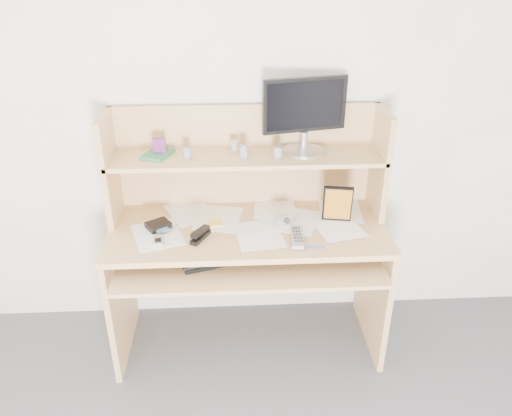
{
  "coord_description": "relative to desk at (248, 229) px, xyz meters",
  "views": [
    {
      "loc": [
        -0.08,
        -0.71,
        2.0
      ],
      "look_at": [
        0.04,
        1.43,
        0.88
      ],
      "focal_mm": 35.0,
      "sensor_mm": 36.0,
      "label": 1
    }
  ],
  "objects": [
    {
      "name": "tv_remote",
      "position": [
        0.23,
        -0.22,
        0.07
      ],
      "size": [
        0.07,
        0.2,
        0.02
      ],
      "primitive_type": "cube",
      "rotation": [
        0.0,
        0.0,
        -0.1
      ],
      "color": "gray",
      "rests_on": "paper_clutter"
    },
    {
      "name": "shelf_book",
      "position": [
        -0.44,
        0.09,
        0.39
      ],
      "size": [
        0.17,
        0.19,
        0.02
      ],
      "primitive_type": "cube",
      "rotation": [
        0.0,
        0.0,
        -0.37
      ],
      "color": "#378B5C",
      "rests_on": "desk"
    },
    {
      "name": "game_case",
      "position": [
        0.45,
        -0.06,
        0.17
      ],
      "size": [
        0.15,
        0.04,
        0.21
      ],
      "primitive_type": "cube",
      "rotation": [
        0.0,
        0.0,
        -0.18
      ],
      "color": "black",
      "rests_on": "paper_clutter"
    },
    {
      "name": "chip_stack_a",
      "position": [
        -0.29,
        0.04,
        0.41
      ],
      "size": [
        0.05,
        0.05,
        0.05
      ],
      "primitive_type": "cylinder",
      "rotation": [
        0.0,
        0.0,
        0.27
      ],
      "color": "black",
      "rests_on": "desk"
    },
    {
      "name": "chip_stack_b",
      "position": [
        -0.01,
        0.03,
        0.42
      ],
      "size": [
        0.04,
        0.04,
        0.07
      ],
      "primitive_type": "cylinder",
      "rotation": [
        0.0,
        0.0,
        0.03
      ],
      "color": "silver",
      "rests_on": "desk"
    },
    {
      "name": "digital_camera",
      "position": [
        0.17,
        -0.06,
        0.09
      ],
      "size": [
        0.09,
        0.06,
        0.05
      ],
      "primitive_type": "cube",
      "rotation": [
        0.0,
        0.0,
        0.42
      ],
      "color": "#ADADAF",
      "rests_on": "paper_clutter"
    },
    {
      "name": "keyboard",
      "position": [
        -0.11,
        -0.19,
        -0.03
      ],
      "size": [
        0.49,
        0.3,
        0.03
      ],
      "rotation": [
        0.0,
        0.0,
        0.32
      ],
      "color": "black",
      "rests_on": "desk"
    },
    {
      "name": "back_wall",
      "position": [
        0.0,
        0.24,
        0.56
      ],
      "size": [
        3.6,
        0.04,
        2.5
      ],
      "primitive_type": "cube",
      "color": "white",
      "rests_on": "floor"
    },
    {
      "name": "wallet",
      "position": [
        -0.45,
        -0.07,
        0.08
      ],
      "size": [
        0.14,
        0.14,
        0.03
      ],
      "primitive_type": "cube",
      "rotation": [
        0.0,
        0.0,
        0.57
      ],
      "color": "black",
      "rests_on": "paper_clutter"
    },
    {
      "name": "monitor",
      "position": [
        0.29,
        0.12,
        0.59
      ],
      "size": [
        0.43,
        0.22,
        0.37
      ],
      "rotation": [
        0.0,
        0.0,
        0.22
      ],
      "color": "#B1B1B6",
      "rests_on": "desk"
    },
    {
      "name": "chip_stack_c",
      "position": [
        0.15,
        0.03,
        0.41
      ],
      "size": [
        0.05,
        0.05,
        0.05
      ],
      "primitive_type": "cylinder",
      "rotation": [
        0.0,
        0.0,
        -0.3
      ],
      "color": "black",
      "rests_on": "desk"
    },
    {
      "name": "chip_stack_d",
      "position": [
        -0.06,
        0.12,
        0.42
      ],
      "size": [
        0.04,
        0.04,
        0.07
      ],
      "primitive_type": "cylinder",
      "rotation": [
        0.0,
        0.0,
        0.12
      ],
      "color": "silver",
      "rests_on": "desk"
    },
    {
      "name": "flip_phone",
      "position": [
        -0.43,
        -0.21,
        0.07
      ],
      "size": [
        0.06,
        0.09,
        0.02
      ],
      "primitive_type": "cube",
      "rotation": [
        0.0,
        0.0,
        0.1
      ],
      "color": "#B8B7BA",
      "rests_on": "paper_clutter"
    },
    {
      "name": "sticky_note_pad",
      "position": [
        -0.17,
        -0.04,
        0.06
      ],
      "size": [
        0.07,
        0.07,
        0.01
      ],
      "primitive_type": "cube",
      "rotation": [
        0.0,
        0.0,
        0.11
      ],
      "color": "yellow",
      "rests_on": "desk"
    },
    {
      "name": "desk",
      "position": [
        0.0,
        0.0,
        0.0
      ],
      "size": [
        1.4,
        0.7,
        1.3
      ],
      "color": "tan",
      "rests_on": "floor"
    },
    {
      "name": "paper_clutter",
      "position": [
        0.0,
        -0.08,
        0.06
      ],
      "size": [
        1.32,
        0.54,
        0.01
      ],
      "primitive_type": "cube",
      "color": "white",
      "rests_on": "desk"
    },
    {
      "name": "card_box",
      "position": [
        -0.43,
        0.09,
        0.43
      ],
      "size": [
        0.07,
        0.02,
        0.09
      ],
      "primitive_type": "cube",
      "rotation": [
        0.0,
        0.0,
        -0.04
      ],
      "color": "maroon",
      "rests_on": "desk"
    },
    {
      "name": "blue_pen",
      "position": [
        0.28,
        -0.29,
        0.07
      ],
      "size": [
        0.13,
        0.02,
        0.01
      ],
      "primitive_type": "cylinder",
      "rotation": [
        1.57,
        0.0,
        1.44
      ],
      "color": "#1844B8",
      "rests_on": "paper_clutter"
    },
    {
      "name": "stapler",
      "position": [
        -0.24,
        -0.19,
        0.08
      ],
      "size": [
        0.1,
        0.14,
        0.04
      ],
      "primitive_type": "cube",
      "rotation": [
        0.0,
        0.0,
        -0.49
      ],
      "color": "black",
      "rests_on": "paper_clutter"
    }
  ]
}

